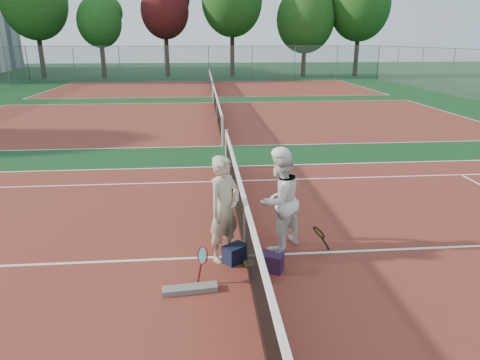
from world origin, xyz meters
name	(u,v)px	position (x,y,z in m)	size (l,w,h in m)	color
ground	(245,256)	(0.00, 0.00, 0.00)	(130.00, 130.00, 0.00)	#0E3617
court_main	(245,256)	(0.00, 0.00, 0.00)	(23.77, 10.97, 0.01)	maroon
court_far_a	(217,119)	(0.00, 13.50, 0.00)	(23.77, 10.97, 0.01)	maroon
court_far_b	(211,88)	(0.00, 27.00, 0.00)	(23.77, 10.97, 0.01)	maroon
net_main	(245,229)	(0.00, 0.00, 0.51)	(0.10, 10.98, 1.02)	black
net_far_a	(217,108)	(0.00, 13.50, 0.51)	(0.10, 10.98, 1.02)	black
net_far_b	(211,81)	(0.00, 27.00, 0.51)	(0.10, 10.98, 1.02)	black
fence_back	(209,63)	(0.00, 34.00, 1.50)	(32.00, 0.06, 3.00)	slate
player_a	(224,209)	(-0.35, -0.03, 0.90)	(0.66, 0.43, 1.80)	#C3B797
player_b	(279,201)	(0.62, 0.29, 0.89)	(0.87, 0.68, 1.78)	white
racket_red	(203,265)	(-0.72, -0.77, 0.30)	(0.17, 0.27, 0.59)	maroon
racket_black_held	(318,240)	(1.27, -0.01, 0.26)	(0.36, 0.27, 0.51)	black
racket_spare	(249,263)	(0.04, -0.31, 0.03)	(0.60, 0.27, 0.06)	black
sports_bag_navy	(235,254)	(-0.19, -0.17, 0.15)	(0.38, 0.26, 0.30)	black
sports_bag_purple	(271,262)	(0.37, -0.52, 0.15)	(0.37, 0.25, 0.30)	black
net_cover_canvas	(190,289)	(-0.92, -1.02, 0.04)	(0.82, 0.19, 0.09)	slate
water_bottle	(278,260)	(0.49, -0.45, 0.15)	(0.09, 0.09, 0.30)	silver
tree_back_0	(34,2)	(-15.82, 37.18, 6.84)	(5.94, 5.94, 10.27)	#382314
tree_back_1	(99,22)	(-10.13, 37.24, 5.12)	(4.11, 4.11, 7.51)	#382314
tree_back_maroon	(165,11)	(-4.07, 38.24, 6.18)	(4.63, 4.63, 8.88)	#382314
tree_back_3	(232,1)	(2.42, 37.69, 7.08)	(5.85, 5.85, 10.47)	#382314
tree_back_4	(305,19)	(9.59, 37.30, 5.45)	(5.65, 5.65, 8.71)	#382314
tree_back_5	(360,6)	(14.89, 37.04, 6.65)	(5.82, 5.82, 10.01)	#382314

